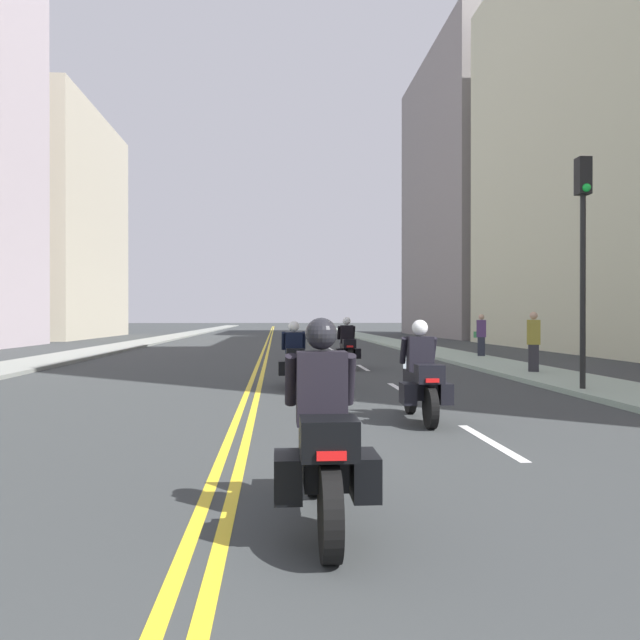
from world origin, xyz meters
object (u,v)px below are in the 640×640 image
at_px(motorcycle_0, 322,445).
at_px(pedestrian_1, 534,343).
at_px(motorcycle_2, 294,360).
at_px(motorcycle_1, 421,380).
at_px(pedestrian_0, 481,336).
at_px(traffic_light_near, 583,233).
at_px(motorcycle_3, 347,348).

distance_m(motorcycle_0, pedestrian_1, 13.94).
distance_m(motorcycle_2, pedestrian_1, 7.29).
relative_size(motorcycle_1, pedestrian_0, 1.18).
bearing_deg(traffic_light_near, pedestrian_0, 82.06).
relative_size(motorcycle_2, traffic_light_near, 0.41).
distance_m(traffic_light_near, pedestrian_1, 4.88).
relative_size(motorcycle_0, motorcycle_2, 1.06).
bearing_deg(motorcycle_1, traffic_light_near, 37.29).
bearing_deg(pedestrian_1, motorcycle_2, -140.77).
xyz_separation_m(motorcycle_0, pedestrian_1, (6.94, 12.09, 0.28)).
bearing_deg(pedestrian_0, motorcycle_0, 90.90).
distance_m(pedestrian_0, pedestrian_1, 7.09).
height_order(motorcycle_2, pedestrian_0, pedestrian_0).
relative_size(motorcycle_2, pedestrian_1, 1.16).
bearing_deg(motorcycle_2, pedestrian_1, 17.90).
xyz_separation_m(motorcycle_1, motorcycle_2, (-1.88, 4.91, -0.00)).
bearing_deg(motorcycle_2, pedestrian_0, 49.17).
bearing_deg(pedestrian_0, traffic_light_near, 105.18).
relative_size(pedestrian_0, pedestrian_1, 0.98).
xyz_separation_m(motorcycle_2, motorcycle_3, (1.86, 5.17, 0.01)).
relative_size(motorcycle_0, pedestrian_1, 1.22).
bearing_deg(motorcycle_1, pedestrian_0, 68.35).
xyz_separation_m(motorcycle_2, pedestrian_1, (6.88, 2.41, 0.29)).
distance_m(motorcycle_3, pedestrian_0, 7.29).
distance_m(motorcycle_0, motorcycle_3, 14.98).
xyz_separation_m(traffic_light_near, pedestrian_1, (0.67, 4.10, -2.55)).
distance_m(motorcycle_0, motorcycle_1, 5.15).
bearing_deg(motorcycle_3, motorcycle_2, -110.40).
distance_m(motorcycle_1, pedestrian_1, 8.87).
height_order(motorcycle_0, pedestrian_0, pedestrian_0).
bearing_deg(motorcycle_3, pedestrian_0, 35.37).
xyz_separation_m(traffic_light_near, pedestrian_0, (1.55, 11.14, -2.57)).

